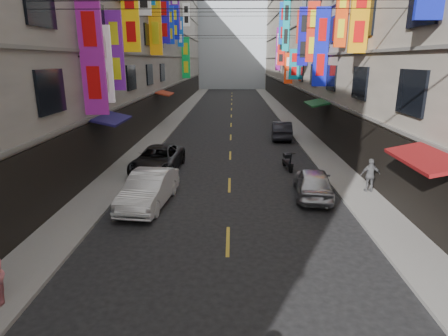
{
  "coord_description": "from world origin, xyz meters",
  "views": [
    {
      "loc": [
        0.13,
        6.36,
        5.98
      ],
      "look_at": [
        -0.05,
        14.41,
        3.65
      ],
      "focal_mm": 30.0,
      "sensor_mm": 36.0,
      "label": 1
    }
  ],
  "objects_px": {
    "car_left_far": "(158,159)",
    "car_right_far": "(282,130)",
    "car_right_mid": "(313,182)",
    "pedestrian_rfar": "(370,175)",
    "scooter_far_right": "(288,162)",
    "car_left_mid": "(149,189)"
  },
  "relations": [
    {
      "from": "car_left_mid",
      "to": "car_right_mid",
      "type": "distance_m",
      "value": 7.31
    },
    {
      "from": "car_right_far",
      "to": "pedestrian_rfar",
      "type": "xyz_separation_m",
      "value": [
        2.47,
        -12.68,
        0.22
      ]
    },
    {
      "from": "scooter_far_right",
      "to": "car_right_far",
      "type": "height_order",
      "value": "car_right_far"
    },
    {
      "from": "scooter_far_right",
      "to": "car_left_far",
      "type": "bearing_deg",
      "value": -2.84
    },
    {
      "from": "car_right_mid",
      "to": "pedestrian_rfar",
      "type": "height_order",
      "value": "pedestrian_rfar"
    },
    {
      "from": "scooter_far_right",
      "to": "car_right_far",
      "type": "xyz_separation_m",
      "value": [
        0.73,
        8.65,
        0.25
      ]
    },
    {
      "from": "car_left_far",
      "to": "car_right_far",
      "type": "height_order",
      "value": "car_right_far"
    },
    {
      "from": "car_right_mid",
      "to": "car_right_far",
      "type": "xyz_separation_m",
      "value": [
        0.2,
        13.04,
        0.02
      ]
    },
    {
      "from": "scooter_far_right",
      "to": "car_right_mid",
      "type": "distance_m",
      "value": 4.42
    },
    {
      "from": "scooter_far_right",
      "to": "car_right_mid",
      "type": "bearing_deg",
      "value": 89.39
    },
    {
      "from": "pedestrian_rfar",
      "to": "car_right_far",
      "type": "bearing_deg",
      "value": -80.03
    },
    {
      "from": "car_right_mid",
      "to": "pedestrian_rfar",
      "type": "bearing_deg",
      "value": -166.04
    },
    {
      "from": "pedestrian_rfar",
      "to": "car_right_mid",
      "type": "bearing_deg",
      "value": 6.62
    },
    {
      "from": "car_left_mid",
      "to": "pedestrian_rfar",
      "type": "relative_size",
      "value": 2.8
    },
    {
      "from": "scooter_far_right",
      "to": "car_left_far",
      "type": "height_order",
      "value": "car_left_far"
    },
    {
      "from": "car_left_mid",
      "to": "pedestrian_rfar",
      "type": "height_order",
      "value": "pedestrian_rfar"
    },
    {
      "from": "car_left_far",
      "to": "pedestrian_rfar",
      "type": "relative_size",
      "value": 3.15
    },
    {
      "from": "car_left_far",
      "to": "car_right_mid",
      "type": "bearing_deg",
      "value": -22.1
    },
    {
      "from": "scooter_far_right",
      "to": "car_left_mid",
      "type": "bearing_deg",
      "value": 32.66
    },
    {
      "from": "car_left_far",
      "to": "car_right_far",
      "type": "xyz_separation_m",
      "value": [
        8.0,
        9.24,
        0.0
      ]
    },
    {
      "from": "car_left_far",
      "to": "car_right_far",
      "type": "relative_size",
      "value": 1.18
    },
    {
      "from": "scooter_far_right",
      "to": "car_left_mid",
      "type": "distance_m",
      "value": 8.73
    }
  ]
}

